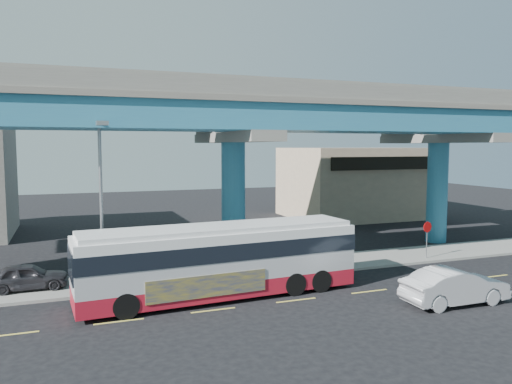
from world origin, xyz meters
name	(u,v)px	position (x,y,z in m)	size (l,w,h in m)	color
ground	(293,298)	(0.00, 0.00, 0.00)	(120.00, 120.00, 0.00)	black
sidewalk	(253,270)	(0.00, 5.50, 0.07)	(70.00, 4.00, 0.15)	gray
lane_markings	(296,300)	(0.00, -0.30, 0.01)	(58.00, 0.12, 0.01)	#D8C64C
viaduct	(233,114)	(0.00, 9.11, 9.14)	(52.00, 12.40, 11.70)	#266990
building_beige	(358,182)	(18.00, 22.98, 3.51)	(14.00, 10.23, 7.00)	tan
transit_bus	(221,258)	(-3.11, 1.49, 1.88)	(13.53, 3.72, 3.43)	maroon
sedan	(455,286)	(6.51, -3.34, 0.82)	(5.02, 1.83, 1.64)	#B5B5BA
parked_car	(27,277)	(-11.77, 5.51, 0.80)	(3.80, 1.56, 1.29)	#2D2C31
street_lamp	(101,182)	(-8.30, 3.42, 5.49)	(0.50, 2.67, 8.27)	gray
stop_sign	(427,232)	(11.16, 4.18, 1.80)	(0.70, 0.13, 2.32)	gray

